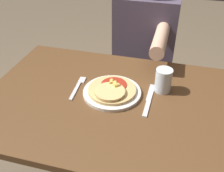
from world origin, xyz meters
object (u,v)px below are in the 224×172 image
Objects in this scene: knife at (149,100)px; drinking_glass at (163,80)px; plate at (112,92)px; dining_table at (112,121)px; person_diner at (145,46)px; fork at (78,86)px; pizza at (112,90)px.

knife is 0.11m from drinking_glass.
knife is 2.10× the size of drinking_glass.
plate is at bearing -158.53° from drinking_glass.
dining_table is 0.13m from plate.
drinking_glass is at bearing -73.17° from person_diner.
fork is at bearing -109.92° from person_diner.
drinking_glass is (0.05, 0.09, 0.05)m from knife.
fork is 1.68× the size of drinking_glass.
knife is (0.32, -0.02, -0.00)m from fork.
person_diner reaches higher than pizza.
person_diner is at bearing 86.34° from dining_table.
plate is 0.22× the size of person_diner.
dining_table is 6.15× the size of fork.
dining_table is 5.31× the size of pizza.
fork is 0.15× the size of person_diner.
plate is 0.16m from fork.
pizza is at bearing -94.86° from person_diner.
drinking_glass is (0.19, 0.12, 0.17)m from dining_table.
drinking_glass is 0.09× the size of person_diner.
pizza is 0.16m from fork.
person_diner is (0.05, 0.59, -0.06)m from plate.
fork is (-0.16, 0.01, -0.02)m from pizza.
dining_table is 4.37× the size of plate.
fork is at bearing 163.99° from dining_table.
fork and knife have the same top height.
drinking_glass is at bearing 31.59° from dining_table.
fork is at bearing 176.47° from plate.
fork is 0.32m from knife.
plate is at bearing 92.23° from pizza.
fork is (-0.17, 0.05, 0.12)m from dining_table.
dining_table is 0.21m from fork.
pizza is (-0.01, 0.03, 0.14)m from dining_table.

